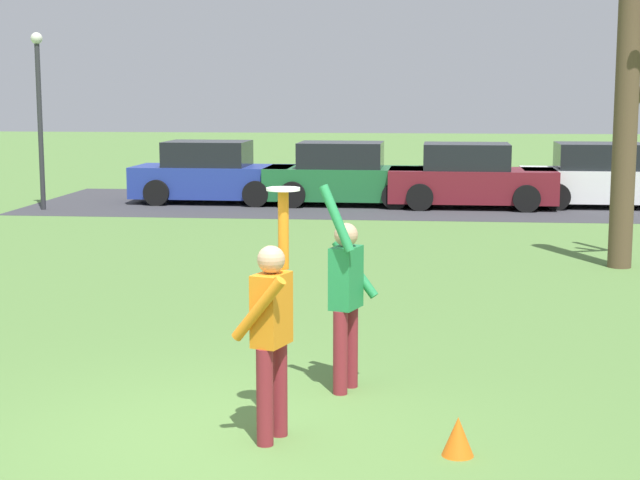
# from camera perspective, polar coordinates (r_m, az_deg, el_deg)

# --- Properties ---
(ground_plane) EXTENTS (120.00, 120.00, 0.00)m
(ground_plane) POSITION_cam_1_polar(r_m,az_deg,el_deg) (8.59, -5.29, -11.25)
(ground_plane) COLOR #567F3D
(person_catcher) EXTENTS (0.48, 0.59, 2.08)m
(person_catcher) POSITION_cam_1_polar(r_m,az_deg,el_deg) (8.27, -2.77, -4.90)
(person_catcher) COLOR maroon
(person_catcher) RESTS_ON ground_plane
(person_defender) EXTENTS (0.56, 0.63, 2.04)m
(person_defender) POSITION_cam_1_polar(r_m,az_deg,el_deg) (9.64, 1.48, -2.97)
(person_defender) COLOR maroon
(person_defender) RESTS_ON ground_plane
(frisbee_disc) EXTENTS (0.28, 0.28, 0.02)m
(frisbee_disc) POSITION_cam_1_polar(r_m,az_deg,el_deg) (8.28, -2.11, 2.92)
(frisbee_disc) COLOR white
(frisbee_disc) RESTS_ON person_catcher
(parked_car_blue) EXTENTS (4.13, 2.09, 1.59)m
(parked_car_blue) POSITION_cam_1_polar(r_m,az_deg,el_deg) (26.15, -6.16, 3.73)
(parked_car_blue) COLOR #233893
(parked_car_blue) RESTS_ON ground_plane
(parked_car_green) EXTENTS (4.13, 2.09, 1.59)m
(parked_car_green) POSITION_cam_1_polar(r_m,az_deg,el_deg) (25.51, 1.45, 3.66)
(parked_car_green) COLOR #1E6633
(parked_car_green) RESTS_ON ground_plane
(parked_car_maroon) EXTENTS (4.13, 2.09, 1.59)m
(parked_car_maroon) POSITION_cam_1_polar(r_m,az_deg,el_deg) (25.20, 8.56, 3.51)
(parked_car_maroon) COLOR maroon
(parked_car_maroon) RESTS_ON ground_plane
(parked_car_white) EXTENTS (4.13, 2.09, 1.59)m
(parked_car_white) POSITION_cam_1_polar(r_m,az_deg,el_deg) (26.01, 15.84, 3.43)
(parked_car_white) COLOR white
(parked_car_white) RESTS_ON ground_plane
(parking_strip) EXTENTS (19.04, 6.40, 0.01)m
(parking_strip) POSITION_cam_1_polar(r_m,az_deg,el_deg) (25.64, 4.98, 2.03)
(parking_strip) COLOR #38383D
(parking_strip) RESTS_ON ground_plane
(bare_tree_tall) EXTENTS (1.40, 2.05, 4.61)m
(bare_tree_tall) POSITION_cam_1_polar(r_m,az_deg,el_deg) (17.06, 17.29, 6.71)
(bare_tree_tall) COLOR brown
(bare_tree_tall) RESTS_ON ground_plane
(lamppost_by_lot) EXTENTS (0.28, 0.28, 4.26)m
(lamppost_by_lot) POSITION_cam_1_polar(r_m,az_deg,el_deg) (25.22, -15.70, 7.52)
(lamppost_by_lot) COLOR #2D2D33
(lamppost_by_lot) RESTS_ON ground_plane
(field_cone_orange) EXTENTS (0.26, 0.26, 0.32)m
(field_cone_orange) POSITION_cam_1_polar(r_m,az_deg,el_deg) (8.23, 7.87, -11.02)
(field_cone_orange) COLOR orange
(field_cone_orange) RESTS_ON ground_plane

